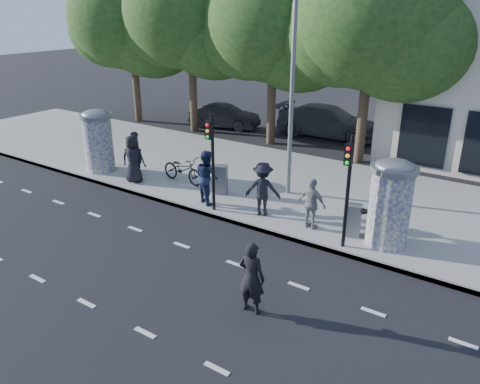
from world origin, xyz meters
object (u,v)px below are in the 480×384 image
Objects in this scene: bicycle at (183,169)px; ped_a at (133,159)px; traffic_pole_far at (348,181)px; man_road at (252,278)px; ad_column_left at (98,139)px; cabinet_left at (220,179)px; ped_c at (207,177)px; ped_b at (137,153)px; cabinet_right at (353,220)px; ped_d at (263,189)px; ped_e at (312,204)px; car_right at (329,121)px; car_mid at (224,116)px; ped_f at (379,218)px; street_lamp at (292,68)px; ad_column_right at (390,201)px; traffic_pole_near at (212,153)px.

ped_a is at bearing 126.80° from bicycle.
traffic_pole_far is 4.23m from man_road.
ad_column_left is 5.98m from cabinet_left.
man_road is (4.73, -4.43, -0.21)m from ped_c.
ped_a is 2.01m from bicycle.
ped_b is 9.63m from cabinet_right.
cabinet_right is (3.13, 0.20, -0.41)m from ped_d.
ped_e is 0.29× the size of car_right.
ped_a is 10.13m from car_mid.
ped_f is at bearing -29.72° from cabinet_left.
car_right is at bearing -98.92° from ped_d.
cabinet_right is at bearing 160.69° from ped_a.
cabinet_right is at bearing 161.65° from ped_d.
cabinet_left is (-4.19, 0.81, -0.29)m from ped_e.
traffic_pole_far is at bearing 41.09° from ped_f.
man_road is at bearing -23.52° from ad_column_left.
street_lamp is 7.70× the size of cabinet_right.
cabinet_left is 5.52m from cabinet_right.
cabinet_left is at bearing -159.14° from car_mid.
ad_column_right reaches higher than ped_b.
street_lamp is 6.00m from ped_f.
traffic_pole_far is at bearing -39.88° from street_lamp.
ped_b is at bearing -26.65° from ped_d.
ped_d is (0.22, -2.19, -3.71)m from street_lamp.
ped_e is at bearing -154.92° from ped_c.
ad_column_right reaches higher than ped_e.
ad_column_left is at bearing -22.34° from ped_d.
ped_c is at bearing -169.44° from ped_b.
traffic_pole_near reaches higher than ped_d.
ad_column_right is at bearing 42.21° from traffic_pole_far.
ped_e reaches higher than cabinet_left.
street_lamp is 4.10× the size of ped_c.
car_mid is at bearing 30.72° from bicycle.
ped_a is at bearing -177.73° from ad_column_right.
cabinet_right is (11.36, 0.14, -0.87)m from ad_column_left.
car_mid is (-2.05, 9.11, -0.40)m from ped_b.
car_right is (-5.13, 15.97, -0.08)m from man_road.
ped_c reaches higher than cabinet_right.
ped_c is 1.78× the size of cabinet_left.
ped_f is at bearing 160.35° from ped_a.
car_mid is at bearing -57.21° from ped_b.
ped_b is 0.96× the size of ped_c.
ad_column_right is 1.58× the size of ped_e.
ad_column_left is 6.67m from traffic_pole_near.
cabinet_left is at bearing -88.18° from bicycle.
ped_b is (-9.65, 1.18, -1.15)m from traffic_pole_far.
bicycle is at bearing 152.83° from cabinet_left.
ped_e reaches higher than bicycle.
cabinet_right is at bearing -30.72° from street_lamp.
ad_column_right is 8.54m from bicycle.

